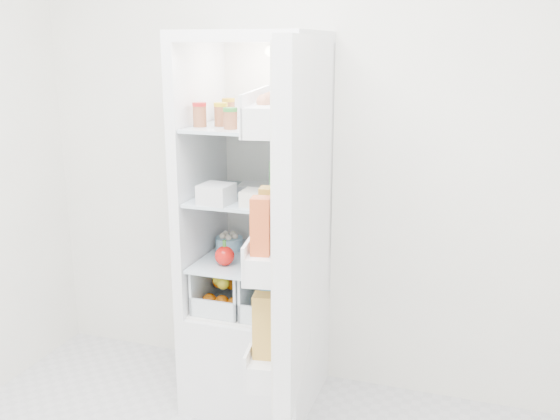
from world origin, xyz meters
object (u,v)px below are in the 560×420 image
(refrigerator, at_px, (259,270))
(red_cabbage, at_px, (289,242))
(mushroom_bowl, at_px, (229,244))
(fridge_door, at_px, (287,228))

(refrigerator, bearing_deg, red_cabbage, 1.64)
(mushroom_bowl, bearing_deg, refrigerator, -5.74)
(refrigerator, height_order, fridge_door, refrigerator)
(fridge_door, bearing_deg, refrigerator, 19.45)
(red_cabbage, height_order, fridge_door, fridge_door)
(refrigerator, bearing_deg, fridge_door, -61.07)
(refrigerator, height_order, mushroom_bowl, refrigerator)
(refrigerator, relative_size, fridge_door, 1.38)
(mushroom_bowl, bearing_deg, red_cabbage, -2.18)
(mushroom_bowl, distance_m, fridge_door, 0.89)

